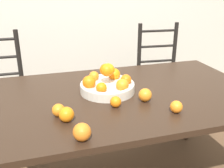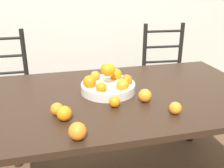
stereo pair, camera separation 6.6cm
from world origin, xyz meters
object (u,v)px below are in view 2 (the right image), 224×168
(fruit_bowl, at_px, (108,84))
(orange_loose_0, at_px, (64,113))
(orange_loose_4, at_px, (78,131))
(orange_loose_2, at_px, (175,108))
(orange_loose_3, at_px, (57,109))
(chair_right, at_px, (165,80))
(orange_loose_5, at_px, (115,102))
(orange_loose_1, at_px, (145,96))
(chair_left, at_px, (5,95))

(fruit_bowl, distance_m, orange_loose_0, 0.43)
(fruit_bowl, relative_size, orange_loose_4, 4.22)
(orange_loose_2, height_order, orange_loose_3, orange_loose_3)
(orange_loose_0, xyz_separation_m, chair_right, (1.06, 1.06, -0.30))
(fruit_bowl, height_order, orange_loose_5, fruit_bowl)
(orange_loose_4, height_order, orange_loose_5, orange_loose_4)
(orange_loose_3, relative_size, chair_right, 0.07)
(orange_loose_2, height_order, chair_right, chair_right)
(orange_loose_2, distance_m, orange_loose_4, 0.55)
(fruit_bowl, xyz_separation_m, orange_loose_3, (-0.33, -0.24, -0.02))
(orange_loose_1, relative_size, orange_loose_2, 1.17)
(fruit_bowl, xyz_separation_m, orange_loose_0, (-0.30, -0.31, -0.02))
(orange_loose_3, xyz_separation_m, chair_left, (-0.42, 0.99, -0.30))
(orange_loose_2, relative_size, orange_loose_3, 0.98)
(orange_loose_0, bearing_deg, chair_right, 44.88)
(orange_loose_4, bearing_deg, orange_loose_5, 48.71)
(chair_left, height_order, chair_right, same)
(fruit_bowl, bearing_deg, orange_loose_2, -53.75)
(orange_loose_2, bearing_deg, orange_loose_0, 173.07)
(fruit_bowl, relative_size, orange_loose_5, 5.47)
(orange_loose_1, bearing_deg, orange_loose_3, -175.21)
(chair_right, bearing_deg, orange_loose_5, -123.61)
(orange_loose_3, bearing_deg, chair_left, 113.24)
(orange_loose_3, height_order, chair_left, chair_left)
(orange_loose_1, relative_size, chair_right, 0.08)
(fruit_bowl, height_order, orange_loose_0, fruit_bowl)
(orange_loose_5, xyz_separation_m, chair_right, (0.78, 0.97, -0.29))
(chair_left, relative_size, chair_right, 1.00)
(orange_loose_1, xyz_separation_m, chair_right, (0.59, 0.95, -0.30))
(orange_loose_5, bearing_deg, orange_loose_4, -131.29)
(fruit_bowl, distance_m, chair_right, 1.11)
(orange_loose_0, height_order, chair_left, chair_left)
(orange_loose_0, bearing_deg, fruit_bowl, 45.84)
(orange_loose_1, distance_m, orange_loose_5, 0.19)
(orange_loose_0, xyz_separation_m, orange_loose_4, (0.04, -0.19, 0.00))
(orange_loose_0, distance_m, orange_loose_4, 0.19)
(chair_right, bearing_deg, chair_left, -174.99)
(fruit_bowl, relative_size, chair_right, 0.34)
(orange_loose_2, distance_m, chair_left, 1.56)
(orange_loose_1, bearing_deg, chair_right, 58.21)
(orange_loose_4, xyz_separation_m, chair_right, (1.02, 1.25, -0.30))
(fruit_bowl, height_order, chair_right, chair_right)
(fruit_bowl, height_order, chair_left, chair_left)
(orange_loose_3, distance_m, chair_right, 1.50)
(chair_left, bearing_deg, fruit_bowl, -43.80)
(orange_loose_0, bearing_deg, orange_loose_4, -76.71)
(orange_loose_4, height_order, chair_right, chair_right)
(orange_loose_5, bearing_deg, orange_loose_0, -163.25)
(fruit_bowl, bearing_deg, chair_left, 135.38)
(orange_loose_2, relative_size, orange_loose_4, 0.81)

